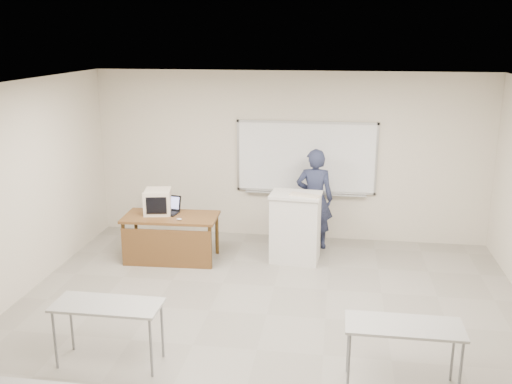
% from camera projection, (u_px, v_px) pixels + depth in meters
% --- Properties ---
extents(floor, '(7.00, 8.00, 0.01)m').
position_uv_depth(floor, '(257.00, 350.00, 6.73)').
color(floor, gray).
rests_on(floor, ground).
extents(whiteboard, '(2.48, 0.10, 1.31)m').
position_uv_depth(whiteboard, '(306.00, 158.00, 10.07)').
color(whiteboard, white).
rests_on(whiteboard, floor).
extents(student_desks, '(4.40, 2.20, 0.73)m').
position_uv_depth(student_desks, '(236.00, 363.00, 5.26)').
color(student_desks, gray).
rests_on(student_desks, floor).
extents(instructor_desk, '(1.52, 0.76, 0.75)m').
position_uv_depth(instructor_desk, '(169.00, 229.00, 9.21)').
color(instructor_desk, brown).
rests_on(instructor_desk, floor).
extents(podium, '(0.81, 0.59, 1.14)m').
position_uv_depth(podium, '(295.00, 227.00, 9.26)').
color(podium, beige).
rests_on(podium, floor).
extents(crt_monitor, '(0.43, 0.48, 0.41)m').
position_uv_depth(crt_monitor, '(158.00, 201.00, 9.36)').
color(crt_monitor, beige).
rests_on(crt_monitor, instructor_desk).
extents(laptop, '(0.37, 0.34, 0.27)m').
position_uv_depth(laptop, '(167.00, 209.00, 9.41)').
color(laptop, black).
rests_on(laptop, instructor_desk).
extents(mouse, '(0.10, 0.07, 0.03)m').
position_uv_depth(mouse, '(179.00, 219.00, 9.04)').
color(mouse, silver).
rests_on(mouse, instructor_desk).
extents(keyboard, '(0.51, 0.31, 0.03)m').
position_uv_depth(keyboard, '(305.00, 195.00, 8.97)').
color(keyboard, beige).
rests_on(keyboard, podium).
extents(presenter, '(0.65, 0.43, 1.75)m').
position_uv_depth(presenter, '(314.00, 199.00, 9.78)').
color(presenter, black).
rests_on(presenter, floor).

